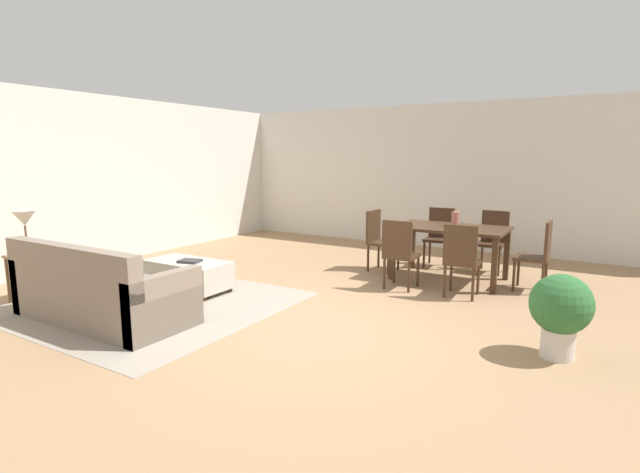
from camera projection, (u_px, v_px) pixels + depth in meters
The scene contains 18 objects.
ground_plane at pixel (306, 325), 4.96m from camera, with size 10.80×10.80×0.00m, color #9E7A56.
wall_back at pixel (451, 177), 8.95m from camera, with size 9.00×0.12×2.70m, color silver.
wall_left at pixel (81, 181), 7.47m from camera, with size 0.12×11.00×2.70m, color silver.
area_rug at pixel (151, 303), 5.71m from camera, with size 3.00×2.80×0.01m, color gray.
couch at pixel (100, 293), 5.08m from camera, with size 2.03×0.88×0.86m.
ottoman_table at pixel (188, 274), 6.21m from camera, with size 1.11×0.56×0.40m.
side_table at pixel (29, 265), 5.71m from camera, with size 0.40×0.40×0.58m.
table_lamp at pixel (24, 220), 5.62m from camera, with size 0.26×0.26×0.53m.
dining_table at pixel (450, 233), 6.71m from camera, with size 1.52×0.94×0.76m.
dining_chair_near_left at pixel (399, 250), 6.23m from camera, with size 0.40×0.40×0.92m.
dining_chair_near_right at pixel (461, 257), 5.85m from camera, with size 0.42×0.42×0.92m.
dining_chair_far_left at pixel (440, 233), 7.62m from camera, with size 0.42×0.42×0.92m.
dining_chair_far_right at pixel (493, 238), 7.22m from camera, with size 0.42×0.42×0.92m.
dining_chair_head_east at pixel (539, 252), 6.14m from camera, with size 0.40×0.40×0.92m.
dining_chair_head_west at pixel (379, 237), 7.30m from camera, with size 0.42×0.42×0.92m.
vase_centerpiece at pixel (455, 219), 6.69m from camera, with size 0.11×0.11×0.20m, color #B26659.
book_on_ottoman at pixel (190, 261), 6.09m from camera, with size 0.26×0.20×0.03m, color #333338.
potted_plant at pixel (561, 309), 4.10m from camera, with size 0.52×0.52×0.74m.
Camera 1 is at (2.59, -3.98, 1.73)m, focal length 26.90 mm.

